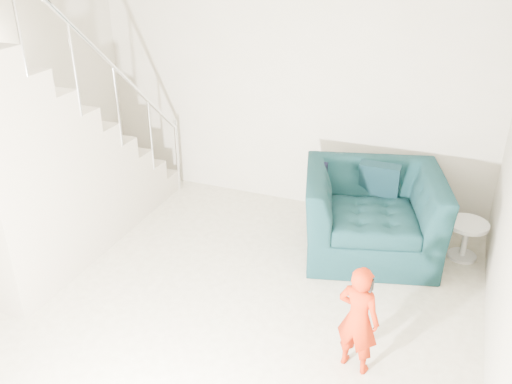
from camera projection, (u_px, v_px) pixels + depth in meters
floor at (194, 326)px, 4.98m from camera, size 5.50×5.50×0.00m
ceiling at (174, 24)px, 3.77m from camera, size 5.50×5.50×0.00m
back_wall at (290, 101)px, 6.67m from camera, size 5.00×0.00×5.00m
armchair at (372, 214)px, 5.92m from camera, size 1.73×1.60×0.94m
toddler at (358, 319)px, 4.32m from camera, size 0.41×0.32×0.99m
side_table at (466, 234)px, 5.88m from camera, size 0.44×0.44×0.44m
staircase at (42, 176)px, 5.66m from camera, size 1.02×3.03×3.62m
cushion at (379, 180)px, 6.11m from camera, size 0.45×0.21×0.44m
throw at (318, 197)px, 6.00m from camera, size 0.06×0.56×0.63m
phone at (371, 286)px, 4.11m from camera, size 0.03×0.05×0.10m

